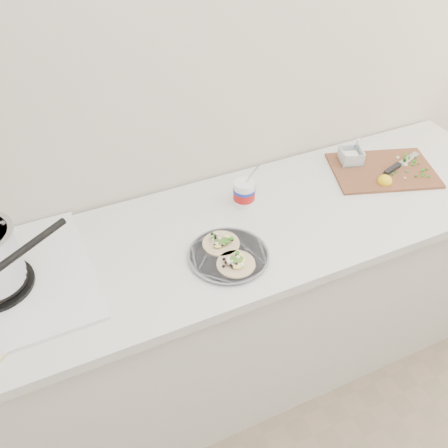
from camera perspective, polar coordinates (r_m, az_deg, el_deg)
name	(u,v)px	position (r m, az deg, el deg)	size (l,w,h in m)	color
counter	(229,307)	(2.14, 0.52, -9.52)	(2.44, 0.66, 0.90)	silver
taco_plate	(228,253)	(1.69, 0.50, -3.38)	(0.28, 0.28, 0.04)	slate
tub	(245,190)	(1.89, 2.44, 3.87)	(0.08, 0.08, 0.19)	white
cutboard	(381,167)	(2.20, 17.54, 6.23)	(0.49, 0.41, 0.07)	brown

